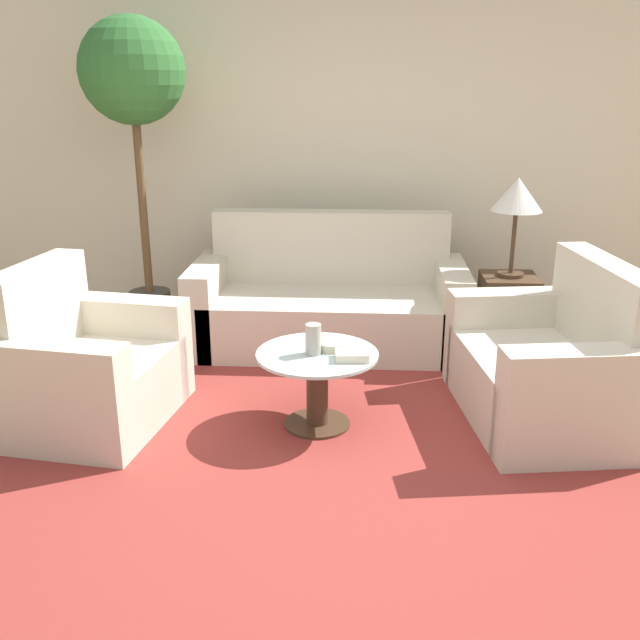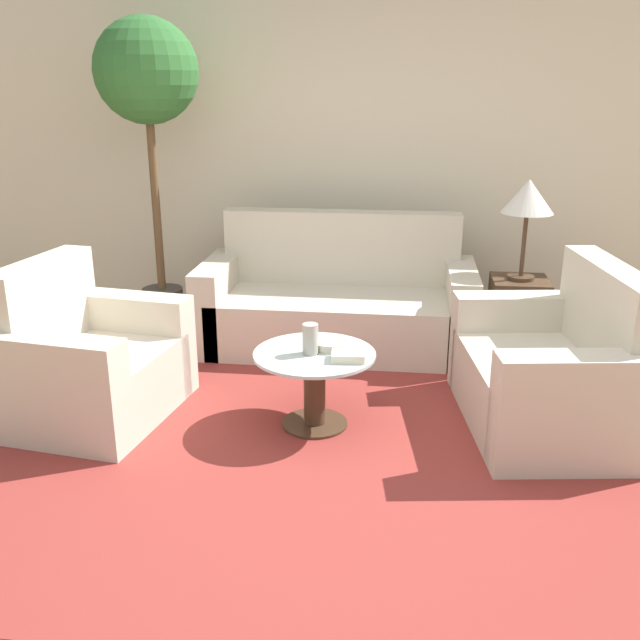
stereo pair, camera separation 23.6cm
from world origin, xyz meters
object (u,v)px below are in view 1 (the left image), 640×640
object	(u,v)px
potted_plant	(134,93)
vase	(313,339)
sofa_main	(329,305)
table_lamp	(517,197)
book_stack	(352,356)
armchair	(83,372)
coffee_table	(317,379)
bowl	(332,345)
loveseat	(554,370)

from	to	relation	value
potted_plant	vase	bearing A→B (deg)	-47.35
sofa_main	table_lamp	bearing A→B (deg)	-7.46
vase	book_stack	xyz separation A→B (m)	(0.21, -0.07, -0.06)
sofa_main	armchair	world-z (taller)	sofa_main
coffee_table	potted_plant	bearing A→B (deg)	133.44
bowl	coffee_table	bearing A→B (deg)	-141.62
table_lamp	bowl	bearing A→B (deg)	-136.36
armchair	vase	distance (m)	1.34
sofa_main	bowl	bearing A→B (deg)	-86.32
sofa_main	vase	size ratio (longest dim) A/B	11.41
table_lamp	book_stack	world-z (taller)	table_lamp
coffee_table	book_stack	size ratio (longest dim) A/B	3.66
potted_plant	vase	world-z (taller)	potted_plant
armchair	coffee_table	bearing A→B (deg)	-81.84
loveseat	potted_plant	distance (m)	3.35
potted_plant	vase	size ratio (longest dim) A/B	13.36
sofa_main	coffee_table	world-z (taller)	sofa_main
sofa_main	armchair	size ratio (longest dim) A/B	1.79
loveseat	coffee_table	distance (m)	1.36
bowl	book_stack	size ratio (longest dim) A/B	0.94
table_lamp	potted_plant	world-z (taller)	potted_plant
coffee_table	vase	xyz separation A→B (m)	(-0.02, -0.02, 0.24)
armchair	potted_plant	xyz separation A→B (m)	(-0.04, 1.45, 1.49)
sofa_main	book_stack	xyz separation A→B (m)	(0.20, -1.45, 0.17)
sofa_main	potted_plant	world-z (taller)	potted_plant
potted_plant	vase	distance (m)	2.36
armchair	book_stack	world-z (taller)	armchair
table_lamp	sofa_main	bearing A→B (deg)	172.54
sofa_main	coffee_table	size ratio (longest dim) A/B	2.89
bowl	potted_plant	bearing A→B (deg)	136.40
armchair	coffee_table	world-z (taller)	armchair
coffee_table	potted_plant	world-z (taller)	potted_plant
armchair	potted_plant	world-z (taller)	potted_plant
coffee_table	table_lamp	world-z (taller)	table_lamp
loveseat	book_stack	xyz separation A→B (m)	(-1.15, -0.28, 0.17)
loveseat	vase	bearing A→B (deg)	-89.34
potted_plant	book_stack	distance (m)	2.56
loveseat	coffee_table	world-z (taller)	loveseat
armchair	book_stack	distance (m)	1.54
loveseat	table_lamp	world-z (taller)	table_lamp
sofa_main	coffee_table	bearing A→B (deg)	-89.92
armchair	bowl	size ratio (longest dim) A/B	6.27
sofa_main	table_lamp	world-z (taller)	table_lamp
sofa_main	coffee_table	distance (m)	1.36
vase	bowl	distance (m)	0.15
armchair	bowl	world-z (taller)	armchair
loveseat	vase	distance (m)	1.40
potted_plant	bowl	bearing A→B (deg)	-43.60
potted_plant	book_stack	xyz separation A→B (m)	(1.57, -1.54, -1.32)
coffee_table	book_stack	world-z (taller)	book_stack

